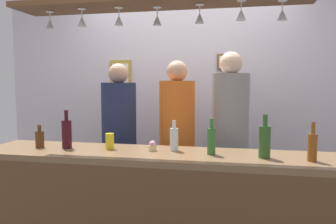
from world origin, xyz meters
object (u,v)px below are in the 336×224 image
object	(u,v)px
person_middle_orange_shirt	(177,131)
drink_can	(110,141)
cupcake	(153,146)
bottle_beer_green_import	(211,140)
picture_frame_caricature	(121,75)
bottle_soda_clear	(174,138)
picture_frame_lower_pair	(235,84)
bottle_beer_brown_stubby	(40,139)
person_left_navy_shirt	(119,131)
person_right_grey_shirt	(230,128)
picture_frame_upper_small	(227,62)
bottle_champagne_green	(265,141)
bottle_wine_dark_red	(67,133)
bottle_beer_amber_tall	(312,146)

from	to	relation	value
person_middle_orange_shirt	drink_can	distance (m)	0.78
cupcake	drink_can	bearing A→B (deg)	178.89
cupcake	bottle_beer_green_import	bearing A→B (deg)	-4.42
picture_frame_caricature	bottle_soda_clear	bearing A→B (deg)	-55.93
person_middle_orange_shirt	drink_can	world-z (taller)	person_middle_orange_shirt
picture_frame_lower_pair	bottle_beer_brown_stubby	bearing A→B (deg)	-137.40
person_left_navy_shirt	person_right_grey_shirt	distance (m)	1.07
person_right_grey_shirt	picture_frame_upper_small	world-z (taller)	picture_frame_upper_small
bottle_champagne_green	picture_frame_lower_pair	size ratio (longest dim) A/B	1.00
person_left_navy_shirt	drink_can	size ratio (longest dim) A/B	13.61
person_middle_orange_shirt	cupcake	world-z (taller)	person_middle_orange_shirt
person_left_navy_shirt	picture_frame_upper_small	world-z (taller)	picture_frame_upper_small
person_middle_orange_shirt	person_right_grey_shirt	distance (m)	0.50
bottle_wine_dark_red	picture_frame_lower_pair	size ratio (longest dim) A/B	1.00
drink_can	picture_frame_lower_pair	world-z (taller)	picture_frame_lower_pair
person_left_navy_shirt	cupcake	xyz separation A→B (m)	(0.51, -0.67, -0.00)
person_left_navy_shirt	cupcake	bearing A→B (deg)	-52.83
bottle_soda_clear	picture_frame_upper_small	bearing A→B (deg)	74.63
person_middle_orange_shirt	picture_frame_upper_small	world-z (taller)	picture_frame_upper_small
drink_can	picture_frame_caricature	bearing A→B (deg)	105.90
bottle_wine_dark_red	picture_frame_lower_pair	bearing A→B (deg)	46.83
person_left_navy_shirt	bottle_wine_dark_red	xyz separation A→B (m)	(-0.18, -0.69, 0.08)
bottle_beer_amber_tall	bottle_champagne_green	size ratio (longest dim) A/B	0.87
bottle_beer_amber_tall	bottle_wine_dark_red	world-z (taller)	bottle_wine_dark_red
person_middle_orange_shirt	cupcake	size ratio (longest dim) A/B	21.54
bottle_beer_green_import	picture_frame_lower_pair	size ratio (longest dim) A/B	0.87
bottle_soda_clear	picture_frame_upper_small	xyz separation A→B (m)	(0.36, 1.31, 0.65)
picture_frame_upper_small	cupcake	bearing A→B (deg)	-110.83
person_left_navy_shirt	person_middle_orange_shirt	distance (m)	0.58
person_left_navy_shirt	bottle_wine_dark_red	distance (m)	0.72
person_left_navy_shirt	bottle_beer_brown_stubby	bearing A→B (deg)	-119.78
bottle_beer_green_import	bottle_beer_brown_stubby	bearing A→B (deg)	-179.57
person_right_grey_shirt	picture_frame_caricature	bearing A→B (deg)	152.05
bottle_soda_clear	bottle_wine_dark_red	size ratio (longest dim) A/B	0.77
bottle_wine_dark_red	picture_frame_lower_pair	distance (m)	1.93
bottle_beer_brown_stubby	cupcake	bearing A→B (deg)	2.77
person_left_navy_shirt	picture_frame_caricature	size ratio (longest dim) A/B	4.88
bottle_champagne_green	person_left_navy_shirt	bearing A→B (deg)	150.65
bottle_beer_amber_tall	bottle_beer_brown_stubby	bearing A→B (deg)	178.18
cupcake	person_right_grey_shirt	bearing A→B (deg)	49.74
bottle_beer_brown_stubby	picture_frame_upper_small	distance (m)	2.11
cupcake	picture_frame_caricature	bearing A→B (deg)	118.26
bottle_beer_amber_tall	bottle_wine_dark_red	xyz separation A→B (m)	(-1.79, 0.08, 0.02)
picture_frame_upper_small	picture_frame_lower_pair	world-z (taller)	picture_frame_upper_small
person_right_grey_shirt	bottle_soda_clear	distance (m)	0.74
person_right_grey_shirt	bottle_beer_green_import	bearing A→B (deg)	-99.95
bottle_beer_amber_tall	picture_frame_upper_small	xyz separation A→B (m)	(-0.59, 1.46, 0.64)
bottle_beer_green_import	person_right_grey_shirt	bearing A→B (deg)	80.05
person_left_navy_shirt	drink_can	xyz separation A→B (m)	(0.16, -0.66, 0.02)
person_right_grey_shirt	drink_can	distance (m)	1.13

